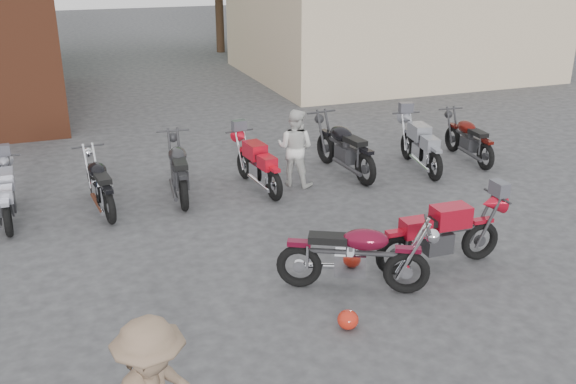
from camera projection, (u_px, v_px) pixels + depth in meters
name	position (u px, v px, depth m)	size (l,w,h in m)	color
ground	(364.00, 324.00, 8.08)	(90.00, 90.00, 0.00)	#323235
stucco_building	(389.00, 25.00, 23.34)	(10.00, 8.00, 3.50)	tan
vintage_motorcycle	(356.00, 252.00, 8.67)	(2.02, 0.67, 1.17)	#580B1E
sportbike	(442.00, 231.00, 9.34)	(1.96, 0.65, 1.14)	#A30D1F
helmet	(348.00, 320.00, 7.95)	(0.27, 0.27, 0.25)	#B52313
person_light	(295.00, 148.00, 12.51)	(0.74, 0.58, 1.53)	silver
row_bike_1	(6.00, 192.00, 10.92)	(1.81, 0.60, 1.05)	#9A9AA8
row_bike_2	(100.00, 181.00, 11.40)	(1.87, 0.62, 1.08)	black
row_bike_3	(179.00, 166.00, 12.03)	(2.01, 0.66, 1.17)	#232325
row_bike_4	(258.00, 162.00, 12.39)	(1.87, 0.62, 1.08)	red
row_bike_5	(344.00, 145.00, 13.20)	(2.14, 0.71, 1.24)	black
row_bike_6	(421.00, 143.00, 13.48)	(1.96, 0.65, 1.14)	gray
row_bike_7	(468.00, 136.00, 14.07)	(1.87, 0.62, 1.09)	#480C09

